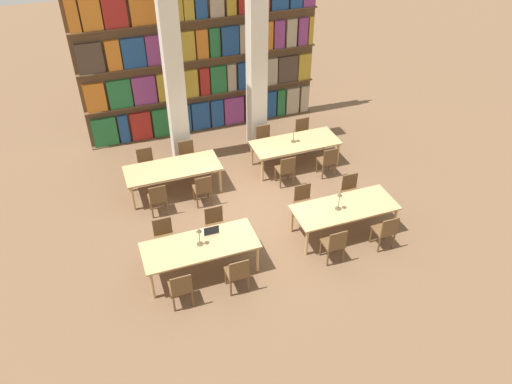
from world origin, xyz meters
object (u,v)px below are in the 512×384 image
Objects in this scene: chair_8 at (158,198)px; chair_10 at (203,188)px; chair_2 at (238,273)px; reading_table_1 at (345,209)px; reading_table_0 at (200,247)px; chair_4 at (334,244)px; chair_15 at (304,133)px; chair_5 at (304,202)px; chair_13 at (264,140)px; desk_lamp_2 at (294,133)px; chair_3 at (216,225)px; chair_11 at (188,156)px; chair_6 at (386,231)px; pillar_left at (171,55)px; chair_7 at (351,191)px; desk_lamp_1 at (339,198)px; desk_lamp_0 at (199,234)px; chair_9 at (146,164)px; chair_12 at (286,169)px; chair_14 at (328,161)px; laptop at (211,231)px; chair_1 at (164,237)px; reading_table_2 at (173,170)px; pillar_center at (257,44)px; reading_table_3 at (295,144)px.

chair_8 and chair_10 have the same top height.
reading_table_1 is at bearing 17.22° from chair_2.
reading_table_0 is 2.78m from chair_4.
reading_table_0 is at bearing 43.31° from chair_15.
chair_15 is (1.30, 2.91, 0.00)m from chair_5.
desk_lamp_2 is at bearing 126.65° from chair_13.
chair_11 is (0.09, 2.93, 0.00)m from chair_3.
chair_13 is (-1.11, 4.44, 0.00)m from chair_6.
pillar_left is 15.44× the size of desk_lamp_2.
chair_13 is (2.19, 0.08, 0.00)m from chair_11.
chair_11 is (-3.30, 2.83, 0.00)m from chair_7.
desk_lamp_1 is 2.97m from desk_lamp_2.
desk_lamp_0 is at bearing -178.51° from reading_table_1.
desk_lamp_0 reaches higher than chair_9.
pillar_left is 6.84× the size of chair_9.
desk_lamp_1 reaches higher than chair_5.
desk_lamp_2 is (-0.57, 3.71, 0.51)m from chair_6.
chair_9 is 1.00× the size of chair_12.
chair_12 is at bearing 52.85° from chair_2.
pillar_left reaches higher than chair_3.
chair_10 is (-2.07, 1.30, 0.00)m from chair_5.
desk_lamp_1 reaches higher than desk_lamp_2.
chair_11 is 1.00× the size of chair_14.
reading_table_1 is 2.66× the size of chair_15.
chair_5 and chair_15 have the same top height.
pillar_left is 4.98m from reading_table_0.
pillar_left is at bearing 120.85° from desk_lamp_1.
desk_lamp_1 is 0.50× the size of chair_14.
laptop is 4.12m from desk_lamp_2.
chair_2 is at bearing -90.65° from pillar_left.
desk_lamp_1 reaches higher than chair_1.
chair_9 is 2.26× the size of desk_lamp_2.
reading_table_2 is at bearing -38.25° from chair_5.
chair_7 is at bearing -75.41° from desk_lamp_2.
pillar_left reaches higher than chair_14.
pillar_center reaches higher than reading_table_2.
chair_5 is 3.51m from chair_11.
chair_4 and chair_14 have the same top height.
chair_7 is (3.33, -3.49, -2.53)m from pillar_left.
chair_2 is at bearing -126.52° from desk_lamp_2.
desk_lamp_0 reaches higher than reading_table_2.
chair_8 is 0.38× the size of reading_table_3.
chair_6 is 1.53m from chair_7.
chair_14 is at bearing -93.07° from chair_7.
chair_13 is 1.00× the size of chair_14.
chair_14 is (0.85, 2.16, -0.54)m from desk_lamp_1.
chair_15 reaches higher than reading_table_2.
chair_1 is at bearing -133.37° from pillar_center.
chair_9 is (-3.78, 3.59, -0.18)m from reading_table_1.
laptop is (-0.23, 1.05, 0.29)m from chair_2.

